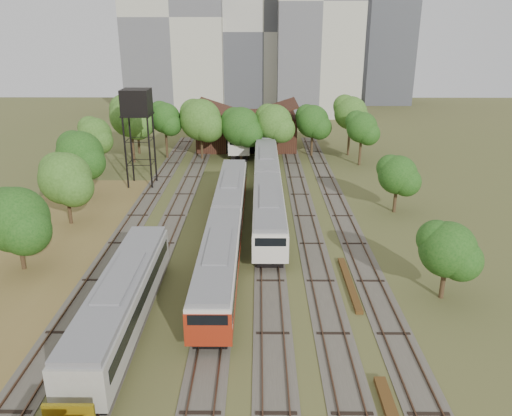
{
  "coord_description": "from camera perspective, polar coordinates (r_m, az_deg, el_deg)",
  "views": [
    {
      "loc": [
        1.08,
        -24.98,
        19.18
      ],
      "look_at": [
        0.76,
        20.71,
        2.5
      ],
      "focal_mm": 35.0,
      "sensor_mm": 36.0,
      "label": 1
    }
  ],
  "objects": [
    {
      "name": "tower_far_right",
      "position": [
        139.03,
        14.78,
        17.3
      ],
      "size": [
        12.0,
        12.0,
        28.0
      ],
      "primitive_type": "cube",
      "color": "#43454B",
      "rests_on": "ground"
    },
    {
      "name": "tower_right",
      "position": [
        117.79,
        7.24,
        22.26
      ],
      "size": [
        18.0,
        16.0,
        48.0
      ],
      "primitive_type": "cube",
      "color": "#BAB6A3",
      "rests_on": "ground"
    },
    {
      "name": "water_tower",
      "position": [
        63.75,
        -13.49,
        11.39
      ],
      "size": [
        3.49,
        3.49,
        12.06
      ],
      "color": "black",
      "rests_on": "ground"
    },
    {
      "name": "tower_centre",
      "position": [
        124.99,
        0.87,
        19.51
      ],
      "size": [
        20.0,
        18.0,
        36.0
      ],
      "primitive_type": "cube",
      "color": "#B5B2A4",
      "rests_on": "ground"
    },
    {
      "name": "old_grey_coach",
      "position": [
        34.87,
        -14.99,
        -10.13
      ],
      "size": [
        3.03,
        18.0,
        3.75
      ],
      "color": "black",
      "rests_on": "ground"
    },
    {
      "name": "dry_grass_patch",
      "position": [
        42.65,
        -26.58,
        -8.96
      ],
      "size": [
        14.0,
        60.0,
        0.04
      ],
      "primitive_type": "cube",
      "color": "brown",
      "rests_on": "ground"
    },
    {
      "name": "railcar_red_set",
      "position": [
        46.35,
        -3.44,
        -1.84
      ],
      "size": [
        2.95,
        34.57,
        3.65
      ],
      "color": "black",
      "rests_on": "ground"
    },
    {
      "name": "tracks",
      "position": [
        53.55,
        -1.5,
        -0.89
      ],
      "size": [
        24.6,
        80.0,
        0.19
      ],
      "color": "#4C473D",
      "rests_on": "ground"
    },
    {
      "name": "tower_left",
      "position": [
        121.5,
        -9.24,
        20.68
      ],
      "size": [
        22.0,
        16.0,
        42.0
      ],
      "primitive_type": "cube",
      "color": "#BAB6A3",
      "rests_on": "ground"
    },
    {
      "name": "railcar_rear",
      "position": [
        82.75,
        -1.76,
        8.15
      ],
      "size": [
        3.25,
        16.08,
        4.02
      ],
      "color": "black",
      "rests_on": "ground"
    },
    {
      "name": "ground",
      "position": [
        31.51,
        -1.73,
        -17.45
      ],
      "size": [
        240.0,
        240.0,
        0.0
      ],
      "primitive_type": "plane",
      "color": "#475123",
      "rests_on": "ground"
    },
    {
      "name": "tree_band_left",
      "position": [
        53.97,
        -21.93,
        3.62
      ],
      "size": [
        8.2,
        66.84,
        8.18
      ],
      "color": "#382616",
      "rests_on": "ground"
    },
    {
      "name": "railcar_green_set",
      "position": [
        65.23,
        1.19,
        4.78
      ],
      "size": [
        3.05,
        52.08,
        3.78
      ],
      "color": "black",
      "rests_on": "ground"
    },
    {
      "name": "tree_band_right",
      "position": [
        57.05,
        15.08,
        4.58
      ],
      "size": [
        5.29,
        42.42,
        7.76
      ],
      "color": "#382616",
      "rests_on": "ground"
    },
    {
      "name": "maintenance_shed",
      "position": [
        84.56,
        -1.03,
        8.96
      ],
      "size": [
        16.45,
        11.55,
        7.58
      ],
      "color": "#341813",
      "rests_on": "ground"
    },
    {
      "name": "rail_pile_far",
      "position": [
        40.37,
        10.62,
        -8.47
      ],
      "size": [
        0.54,
        8.65,
        0.28
      ],
      "primitive_type": "cube",
      "color": "#573919",
      "rests_on": "ground"
    },
    {
      "name": "tree_band_far",
      "position": [
        75.72,
        -2.85,
        10.01
      ],
      "size": [
        38.35,
        10.32,
        9.87
      ],
      "color": "#382616",
      "rests_on": "ground"
    }
  ]
}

